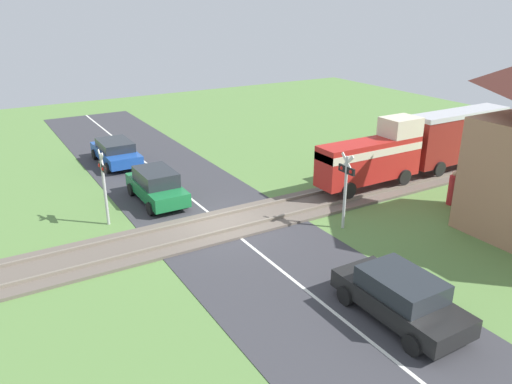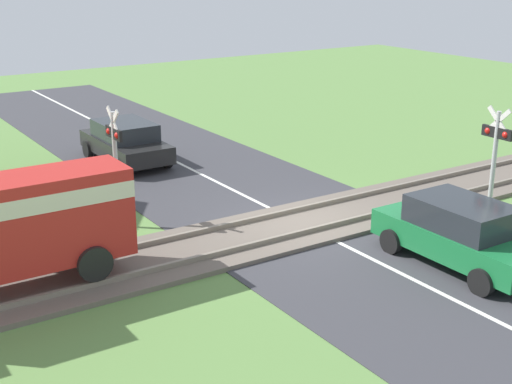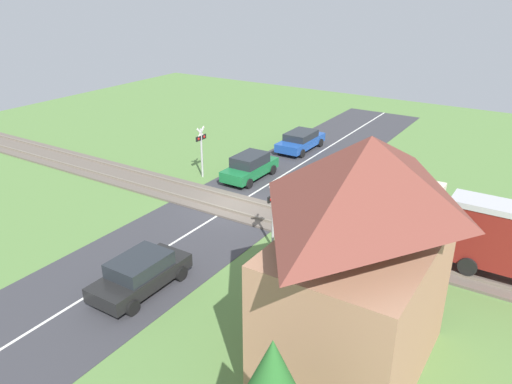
# 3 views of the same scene
# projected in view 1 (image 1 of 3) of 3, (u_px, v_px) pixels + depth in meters

# --- Properties ---
(ground_plane) EXTENTS (60.00, 60.00, 0.00)m
(ground_plane) POSITION_uv_depth(u_px,v_px,m) (225.00, 226.00, 20.45)
(ground_plane) COLOR #5B8442
(road_surface) EXTENTS (48.00, 6.40, 0.02)m
(road_surface) POSITION_uv_depth(u_px,v_px,m) (225.00, 226.00, 20.45)
(road_surface) COLOR #38383D
(road_surface) RESTS_ON ground_plane
(track_bed) EXTENTS (2.80, 48.00, 0.24)m
(track_bed) POSITION_uv_depth(u_px,v_px,m) (225.00, 224.00, 20.43)
(track_bed) COLOR #665B51
(track_bed) RESTS_ON ground_plane
(train) EXTENTS (1.58, 11.99, 3.18)m
(train) POSITION_uv_depth(u_px,v_px,m) (421.00, 144.00, 25.07)
(train) COLOR red
(train) RESTS_ON track_bed
(car_near_crossing) EXTENTS (4.11, 1.80, 1.53)m
(car_near_crossing) POSITION_uv_depth(u_px,v_px,m) (156.00, 185.00, 22.63)
(car_near_crossing) COLOR #197038
(car_near_crossing) RESTS_ON ground_plane
(car_far_side) EXTENTS (4.11, 1.93, 1.43)m
(car_far_side) POSITION_uv_depth(u_px,v_px,m) (400.00, 296.00, 14.30)
(car_far_side) COLOR black
(car_far_side) RESTS_ON ground_plane
(car_behind_queue) EXTENTS (4.37, 1.94, 1.33)m
(car_behind_queue) POSITION_uv_depth(u_px,v_px,m) (116.00, 151.00, 27.88)
(car_behind_queue) COLOR #1E4CA8
(car_behind_queue) RESTS_ON ground_plane
(crossing_signal_west_approach) EXTENTS (0.90, 0.18, 3.15)m
(crossing_signal_west_approach) POSITION_uv_depth(u_px,v_px,m) (103.00, 178.00, 19.88)
(crossing_signal_west_approach) COLOR #B7B7B7
(crossing_signal_west_approach) RESTS_ON ground_plane
(crossing_signal_east_approach) EXTENTS (0.90, 0.18, 3.15)m
(crossing_signal_east_approach) POSITION_uv_depth(u_px,v_px,m) (346.00, 181.00, 19.56)
(crossing_signal_east_approach) COLOR #B7B7B7
(crossing_signal_east_approach) RESTS_ON ground_plane
(pedestrian_by_station) EXTENTS (0.40, 0.40, 1.61)m
(pedestrian_by_station) POSITION_uv_depth(u_px,v_px,m) (453.00, 189.00, 22.35)
(pedestrian_by_station) COLOR #B2282D
(pedestrian_by_station) RESTS_ON ground_plane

